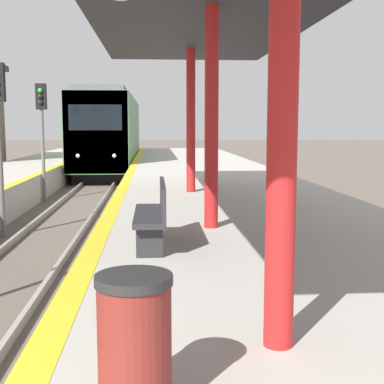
# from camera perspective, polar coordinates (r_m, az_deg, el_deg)

# --- Properties ---
(train) EXTENTS (2.88, 17.06, 4.50)m
(train) POSITION_cam_1_polar(r_m,az_deg,el_deg) (32.24, -8.66, 6.29)
(train) COLOR black
(train) RESTS_ON ground
(signal_far) EXTENTS (0.36, 0.31, 4.17)m
(signal_far) POSITION_cam_1_polar(r_m,az_deg,el_deg) (19.71, -15.73, 7.49)
(signal_far) COLOR #595959
(signal_far) RESTS_ON ground
(station_canopy) EXTENTS (4.36, 14.83, 3.89)m
(station_canopy) POSITION_cam_1_polar(r_m,az_deg,el_deg) (9.19, 2.15, 19.48)
(station_canopy) COLOR red
(station_canopy) RESTS_ON platform_right
(trash_bin) EXTENTS (0.47, 0.47, 0.85)m
(trash_bin) POSITION_cam_1_polar(r_m,az_deg,el_deg) (3.36, -6.14, -15.70)
(trash_bin) COLOR maroon
(trash_bin) RESTS_ON platform_right
(bench) EXTENTS (0.44, 1.79, 0.92)m
(bench) POSITION_cam_1_polar(r_m,az_deg,el_deg) (7.73, -4.04, -2.12)
(bench) COLOR #28282D
(bench) RESTS_ON platform_right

